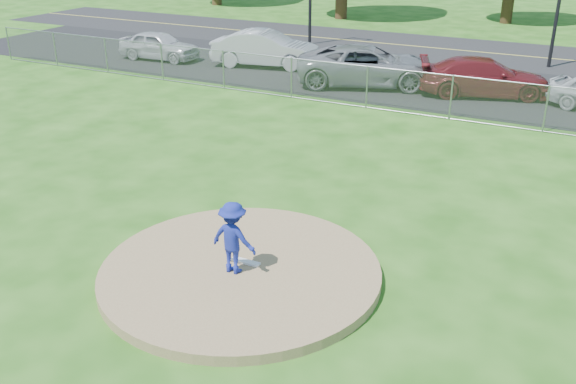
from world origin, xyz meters
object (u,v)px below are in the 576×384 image
at_px(pitcher, 233,238).
at_px(parked_car_darkred, 484,77).
at_px(parked_car_silver, 159,45).
at_px(parked_car_white, 266,49).
at_px(traffic_cone, 320,74).
at_px(parked_car_gray, 368,66).

relative_size(pitcher, parked_car_darkred, 0.29).
bearing_deg(parked_car_darkred, parked_car_silver, 72.48).
bearing_deg(parked_car_white, traffic_cone, -129.08).
distance_m(pitcher, parked_car_gray, 15.59).
height_order(parked_car_silver, parked_car_darkred, parked_car_darkred).
height_order(parked_car_silver, parked_car_gray, parked_car_gray).
distance_m(parked_car_silver, parked_car_white, 5.30).
relative_size(traffic_cone, parked_car_darkred, 0.16).
bearing_deg(pitcher, parked_car_darkred, -93.35).
height_order(traffic_cone, parked_car_white, parked_car_white).
distance_m(traffic_cone, parked_car_white, 3.98).
bearing_deg(parked_car_darkred, traffic_cone, 81.96).
height_order(parked_car_gray, parked_car_darkred, parked_car_gray).
xyz_separation_m(parked_car_white, parked_car_darkred, (9.80, -0.59, -0.09)).
bearing_deg(traffic_cone, pitcher, -71.46).
height_order(pitcher, parked_car_gray, pitcher).
distance_m(pitcher, parked_car_silver, 20.56).
xyz_separation_m(pitcher, traffic_cone, (-4.89, 14.58, -0.50)).
xyz_separation_m(parked_car_white, parked_car_gray, (5.31, -1.11, -0.01)).
xyz_separation_m(traffic_cone, parked_car_gray, (1.78, 0.70, 0.39)).
bearing_deg(pitcher, traffic_cone, -69.81).
bearing_deg(parked_car_white, parked_car_gray, -113.72).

